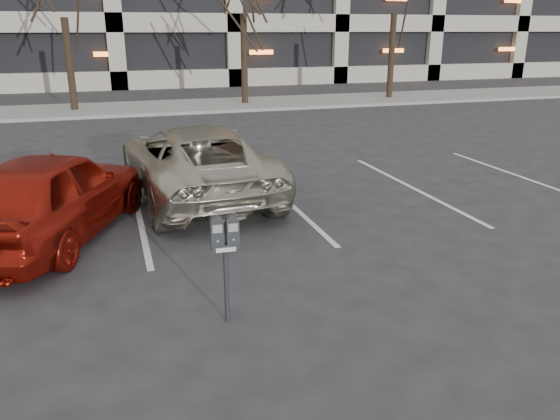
% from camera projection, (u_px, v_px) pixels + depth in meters
% --- Properties ---
extents(ground, '(140.00, 140.00, 0.00)m').
position_uv_depth(ground, '(244.00, 251.00, 8.19)').
color(ground, '#28282B').
rests_on(ground, ground).
extents(sidewalk, '(80.00, 4.00, 0.12)m').
position_uv_depth(sidewalk, '(152.00, 108.00, 22.65)').
color(sidewalk, gray).
rests_on(sidewalk, ground).
extents(stall_lines, '(16.90, 5.20, 0.00)m').
position_uv_depth(stall_lines, '(139.00, 213.00, 9.87)').
color(stall_lines, silver).
rests_on(stall_lines, ground).
extents(parking_meter, '(0.33, 0.14, 1.25)m').
position_uv_depth(parking_meter, '(225.00, 243.00, 5.94)').
color(parking_meter, black).
rests_on(parking_meter, ground).
extents(suv_silver, '(2.76, 5.29, 1.43)m').
position_uv_depth(suv_silver, '(196.00, 161.00, 10.71)').
color(suv_silver, '#B6B09B').
rests_on(suv_silver, ground).
extents(car_red, '(3.25, 4.57, 1.45)m').
position_uv_depth(car_red, '(51.00, 195.00, 8.48)').
color(car_red, maroon).
rests_on(car_red, ground).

